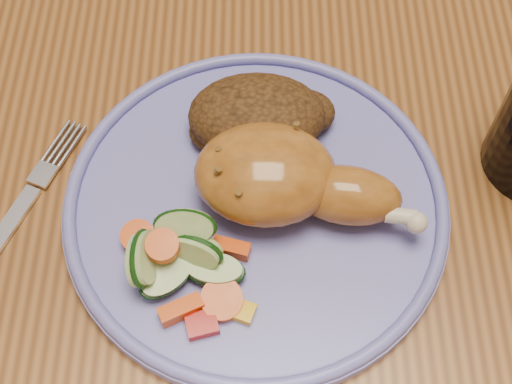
% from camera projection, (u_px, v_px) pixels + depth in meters
% --- Properties ---
extents(ground, '(4.00, 4.00, 0.00)m').
position_uv_depth(ground, '(316.00, 343.00, 1.27)').
color(ground, brown).
rests_on(ground, ground).
extents(dining_table, '(0.90, 1.40, 0.75)m').
position_uv_depth(dining_table, '(366.00, 120.00, 0.69)').
color(dining_table, brown).
rests_on(dining_table, ground).
extents(plate, '(0.29, 0.29, 0.01)m').
position_uv_depth(plate, '(256.00, 206.00, 0.54)').
color(plate, '#6969C0').
rests_on(plate, dining_table).
extents(plate_rim, '(0.29, 0.29, 0.01)m').
position_uv_depth(plate_rim, '(256.00, 199.00, 0.53)').
color(plate_rim, '#6969C0').
rests_on(plate_rim, plate).
extents(chicken_leg, '(0.17, 0.09, 0.06)m').
position_uv_depth(chicken_leg, '(285.00, 179.00, 0.51)').
color(chicken_leg, '#AC6824').
rests_on(chicken_leg, plate).
extents(rice_pilaf, '(0.12, 0.08, 0.05)m').
position_uv_depth(rice_pilaf, '(260.00, 117.00, 0.55)').
color(rice_pilaf, '#4A2C12').
rests_on(rice_pilaf, plate).
extents(vegetable_pile, '(0.10, 0.10, 0.05)m').
position_uv_depth(vegetable_pile, '(182.00, 261.00, 0.50)').
color(vegetable_pile, '#A50A05').
rests_on(vegetable_pile, plate).
extents(fork, '(0.08, 0.15, 0.00)m').
position_uv_depth(fork, '(12.00, 221.00, 0.54)').
color(fork, silver).
rests_on(fork, dining_table).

